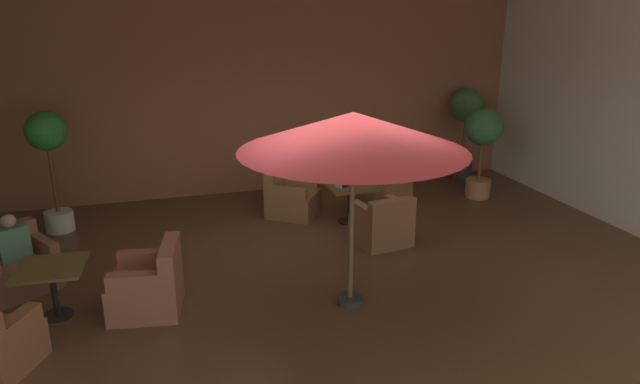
{
  "coord_description": "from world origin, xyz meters",
  "views": [
    {
      "loc": [
        -2.02,
        -6.37,
        3.38
      ],
      "look_at": [
        0.0,
        0.42,
        1.08
      ],
      "focal_mm": 31.43,
      "sensor_mm": 36.0,
      "label": 1
    }
  ],
  "objects_px": {
    "cafe_table_front_left": "(350,193)",
    "iced_drink_cup": "(353,180)",
    "potted_tree_left_corner": "(482,138)",
    "potted_tree_mid_left": "(466,117)",
    "open_laptop": "(347,183)",
    "armchair_front_left_south": "(291,199)",
    "armchair_front_right_north": "(149,286)",
    "patron_blue_shirt": "(385,169)",
    "armchair_front_left_east": "(385,189)",
    "cafe_table_front_right": "(52,276)",
    "patio_umbrella_tall_red": "(353,132)",
    "potted_tree_mid_right": "(49,151)",
    "armchair_front_left_north": "(382,225)",
    "patron_by_window": "(12,240)",
    "armchair_front_right_east": "(15,267)"
  },
  "relations": [
    {
      "from": "potted_tree_mid_left",
      "to": "cafe_table_front_left",
      "type": "bearing_deg",
      "value": -150.77
    },
    {
      "from": "iced_drink_cup",
      "to": "armchair_front_left_north",
      "type": "bearing_deg",
      "value": -86.86
    },
    {
      "from": "potted_tree_left_corner",
      "to": "cafe_table_front_right",
      "type": "bearing_deg",
      "value": -160.66
    },
    {
      "from": "cafe_table_front_left",
      "to": "armchair_front_right_north",
      "type": "height_order",
      "value": "armchair_front_right_north"
    },
    {
      "from": "patron_by_window",
      "to": "armchair_front_left_north",
      "type": "bearing_deg",
      "value": 0.51
    },
    {
      "from": "patron_blue_shirt",
      "to": "iced_drink_cup",
      "type": "xyz_separation_m",
      "value": [
        -0.75,
        -0.41,
        -0.01
      ]
    },
    {
      "from": "potted_tree_mid_left",
      "to": "patio_umbrella_tall_red",
      "type": "bearing_deg",
      "value": -132.86
    },
    {
      "from": "potted_tree_mid_right",
      "to": "armchair_front_left_north",
      "type": "bearing_deg",
      "value": -22.64
    },
    {
      "from": "potted_tree_mid_left",
      "to": "iced_drink_cup",
      "type": "bearing_deg",
      "value": -151.75
    },
    {
      "from": "cafe_table_front_left",
      "to": "potted_tree_mid_right",
      "type": "distance_m",
      "value": 4.76
    },
    {
      "from": "armchair_front_left_north",
      "to": "potted_tree_left_corner",
      "type": "height_order",
      "value": "potted_tree_left_corner"
    },
    {
      "from": "armchair_front_right_north",
      "to": "potted_tree_mid_right",
      "type": "distance_m",
      "value": 3.49
    },
    {
      "from": "potted_tree_mid_left",
      "to": "open_laptop",
      "type": "relative_size",
      "value": 5.07
    },
    {
      "from": "cafe_table_front_right",
      "to": "patron_by_window",
      "type": "relative_size",
      "value": 1.3
    },
    {
      "from": "armchair_front_left_east",
      "to": "patron_blue_shirt",
      "type": "bearing_deg",
      "value": -147.67
    },
    {
      "from": "armchair_front_left_north",
      "to": "potted_tree_mid_left",
      "type": "xyz_separation_m",
      "value": [
        2.96,
        2.77,
        1.0
      ]
    },
    {
      "from": "potted_tree_left_corner",
      "to": "potted_tree_mid_left",
      "type": "xyz_separation_m",
      "value": [
        0.35,
        1.2,
        0.15
      ]
    },
    {
      "from": "cafe_table_front_left",
      "to": "cafe_table_front_right",
      "type": "xyz_separation_m",
      "value": [
        -4.26,
        -1.92,
        0.0
      ]
    },
    {
      "from": "cafe_table_front_left",
      "to": "patron_by_window",
      "type": "distance_m",
      "value": 4.93
    },
    {
      "from": "potted_tree_mid_right",
      "to": "patron_blue_shirt",
      "type": "bearing_deg",
      "value": -4.48
    },
    {
      "from": "armchair_front_left_east",
      "to": "potted_tree_left_corner",
      "type": "xyz_separation_m",
      "value": [
        1.9,
        -0.01,
        0.82
      ]
    },
    {
      "from": "armchair_front_left_east",
      "to": "open_laptop",
      "type": "bearing_deg",
      "value": -148.3
    },
    {
      "from": "potted_tree_mid_right",
      "to": "open_laptop",
      "type": "relative_size",
      "value": 5.2
    },
    {
      "from": "patron_blue_shirt",
      "to": "open_laptop",
      "type": "bearing_deg",
      "value": -148.33
    },
    {
      "from": "potted_tree_mid_left",
      "to": "potted_tree_mid_right",
      "type": "bearing_deg",
      "value": -174.17
    },
    {
      "from": "patron_blue_shirt",
      "to": "iced_drink_cup",
      "type": "bearing_deg",
      "value": -151.1
    },
    {
      "from": "armchair_front_left_north",
      "to": "potted_tree_left_corner",
      "type": "distance_m",
      "value": 3.17
    },
    {
      "from": "potted_tree_left_corner",
      "to": "armchair_front_left_south",
      "type": "bearing_deg",
      "value": 179.36
    },
    {
      "from": "cafe_table_front_left",
      "to": "iced_drink_cup",
      "type": "distance_m",
      "value": 0.24
    },
    {
      "from": "armchair_front_right_north",
      "to": "iced_drink_cup",
      "type": "xyz_separation_m",
      "value": [
        3.32,
        2.21,
        0.38
      ]
    },
    {
      "from": "cafe_table_front_right",
      "to": "patron_blue_shirt",
      "type": "xyz_separation_m",
      "value": [
        5.11,
        2.46,
        0.19
      ]
    },
    {
      "from": "armchair_front_right_north",
      "to": "patio_umbrella_tall_red",
      "type": "bearing_deg",
      "value": -12.34
    },
    {
      "from": "armchair_front_left_north",
      "to": "open_laptop",
      "type": "height_order",
      "value": "open_laptop"
    },
    {
      "from": "armchair_front_left_east",
      "to": "armchair_front_left_south",
      "type": "relative_size",
      "value": 0.97
    },
    {
      "from": "cafe_table_front_right",
      "to": "open_laptop",
      "type": "distance_m",
      "value": 4.62
    },
    {
      "from": "cafe_table_front_left",
      "to": "potted_tree_left_corner",
      "type": "relative_size",
      "value": 0.44
    },
    {
      "from": "cafe_table_front_left",
      "to": "armchair_front_left_south",
      "type": "bearing_deg",
      "value": 145.38
    },
    {
      "from": "patron_by_window",
      "to": "open_laptop",
      "type": "bearing_deg",
      "value": 12.4
    },
    {
      "from": "armchair_front_left_south",
      "to": "patio_umbrella_tall_red",
      "type": "xyz_separation_m",
      "value": [
        -0.05,
        -3.19,
        1.81
      ]
    },
    {
      "from": "armchair_front_left_north",
      "to": "iced_drink_cup",
      "type": "bearing_deg",
      "value": 93.14
    },
    {
      "from": "armchair_front_right_north",
      "to": "patron_blue_shirt",
      "type": "distance_m",
      "value": 4.86
    },
    {
      "from": "armchair_front_right_east",
      "to": "open_laptop",
      "type": "relative_size",
      "value": 3.01
    },
    {
      "from": "cafe_table_front_left",
      "to": "potted_tree_left_corner",
      "type": "bearing_deg",
      "value": 11.23
    },
    {
      "from": "iced_drink_cup",
      "to": "open_laptop",
      "type": "distance_m",
      "value": 0.21
    },
    {
      "from": "armchair_front_right_east",
      "to": "potted_tree_mid_right",
      "type": "distance_m",
      "value": 2.25
    },
    {
      "from": "cafe_table_front_left",
      "to": "open_laptop",
      "type": "xyz_separation_m",
      "value": [
        -0.06,
        -0.02,
        0.18
      ]
    },
    {
      "from": "cafe_table_front_left",
      "to": "patio_umbrella_tall_red",
      "type": "bearing_deg",
      "value": -109.25
    },
    {
      "from": "patio_umbrella_tall_red",
      "to": "potted_tree_mid_right",
      "type": "distance_m",
      "value": 5.19
    },
    {
      "from": "armchair_front_left_east",
      "to": "potted_tree_left_corner",
      "type": "distance_m",
      "value": 2.07
    },
    {
      "from": "iced_drink_cup",
      "to": "potted_tree_left_corner",
      "type": "bearing_deg",
      "value": 9.09
    }
  ]
}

